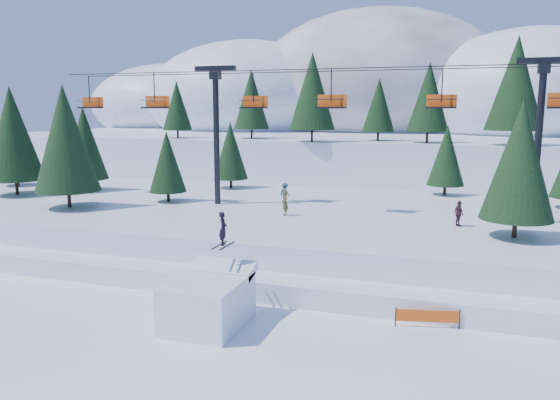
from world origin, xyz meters
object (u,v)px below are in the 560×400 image
(banner_far, at_px, (466,309))
(banner_near, at_px, (427,316))
(jump_kicker, at_px, (209,300))
(chairlift, at_px, (342,114))

(banner_far, bearing_deg, banner_near, -137.97)
(banner_near, bearing_deg, jump_kicker, -163.67)
(jump_kicker, relative_size, banner_far, 1.82)
(chairlift, bearing_deg, jump_kicker, -98.83)
(chairlift, bearing_deg, banner_near, -62.74)
(chairlift, bearing_deg, banner_far, -54.41)
(jump_kicker, relative_size, chairlift, 0.11)
(jump_kicker, bearing_deg, chairlift, 81.17)
(chairlift, distance_m, banner_far, 17.13)
(banner_near, xyz_separation_m, banner_far, (1.64, 1.48, 0.00))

